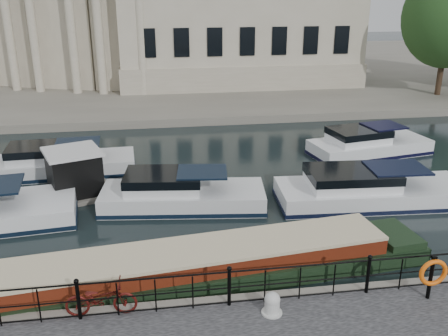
# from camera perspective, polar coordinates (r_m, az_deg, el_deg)

# --- Properties ---
(ground_plane) EXTENTS (160.00, 160.00, 0.00)m
(ground_plane) POSITION_cam_1_polar(r_m,az_deg,el_deg) (16.46, -0.69, -12.38)
(ground_plane) COLOR black
(ground_plane) RESTS_ON ground
(far_bank) EXTENTS (120.00, 42.00, 0.55)m
(far_bank) POSITION_cam_1_polar(r_m,az_deg,el_deg) (53.44, -6.61, 11.00)
(far_bank) COLOR #6B665B
(far_bank) RESTS_ON ground_plane
(railing) EXTENTS (24.14, 0.14, 1.22)m
(railing) POSITION_cam_1_polar(r_m,az_deg,el_deg) (13.94, 0.60, -13.19)
(railing) COLOR black
(railing) RESTS_ON near_quay
(civic_building) EXTENTS (53.55, 31.84, 16.85)m
(civic_building) POSITION_cam_1_polar(r_m,az_deg,el_deg) (48.46, -7.96, 18.04)
(civic_building) COLOR #ADA38C
(civic_building) RESTS_ON far_bank
(bicycle) EXTENTS (1.92, 0.72, 1.00)m
(bicycle) POSITION_cam_1_polar(r_m,az_deg,el_deg) (14.06, -13.87, -14.29)
(bicycle) COLOR #4A100D
(bicycle) RESTS_ON near_quay
(mooring_bollard) EXTENTS (0.57, 0.57, 0.64)m
(mooring_bollard) POSITION_cam_1_polar(r_m,az_deg,el_deg) (13.90, 5.52, -15.17)
(mooring_bollard) COLOR beige
(mooring_bollard) RESTS_ON near_quay
(life_ring_post) EXTENTS (0.83, 0.21, 1.35)m
(life_ring_post) POSITION_cam_1_polar(r_m,az_deg,el_deg) (15.19, 22.77, -11.03)
(life_ring_post) COLOR black
(life_ring_post) RESTS_ON near_quay
(narrowboat) EXTENTS (16.27, 4.02, 1.59)m
(narrowboat) POSITION_cam_1_polar(r_m,az_deg,el_deg) (16.01, -4.19, -11.91)
(narrowboat) COLOR black
(narrowboat) RESTS_ON ground_plane
(harbour_hut) EXTENTS (3.82, 3.51, 2.19)m
(harbour_hut) POSITION_cam_1_polar(r_m,az_deg,el_deg) (22.91, -16.71, -0.81)
(harbour_hut) COLOR #6B665B
(harbour_hut) RESTS_ON ground_plane
(cabin_cruisers) EXTENTS (27.10, 9.74, 1.99)m
(cabin_cruisers) POSITION_cam_1_polar(r_m,az_deg,el_deg) (22.49, -4.32, -1.97)
(cabin_cruisers) COLOR white
(cabin_cruisers) RESTS_ON ground_plane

